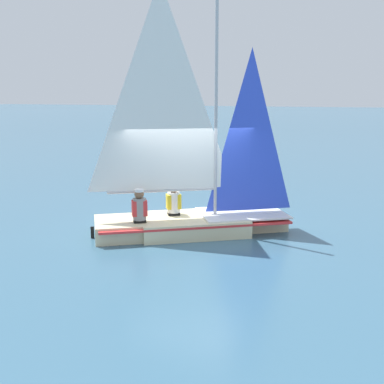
{
  "coord_description": "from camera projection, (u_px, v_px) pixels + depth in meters",
  "views": [
    {
      "loc": [
        -4.45,
        10.28,
        3.26
      ],
      "look_at": [
        0.0,
        0.0,
        1.0
      ],
      "focal_mm": 45.0,
      "sensor_mm": 36.0,
      "label": 1
    }
  ],
  "objects": [
    {
      "name": "sailor_helm",
      "position": [
        174.0,
        205.0,
        11.66
      ],
      "size": [
        0.43,
        0.42,
        1.16
      ],
      "rotation": [
        0.0,
        0.0,
        3.76
      ],
      "color": "black",
      "rests_on": "ground_plane"
    },
    {
      "name": "sailor_crew",
      "position": [
        140.0,
        212.0,
        10.99
      ],
      "size": [
        0.43,
        0.42,
        1.16
      ],
      "rotation": [
        0.0,
        0.0,
        3.76
      ],
      "color": "black",
      "rests_on": "ground_plane"
    },
    {
      "name": "ground_plane",
      "position": [
        192.0,
        232.0,
        11.63
      ],
      "size": [
        260.0,
        260.0,
        0.0
      ],
      "primitive_type": "plane",
      "color": "#38607A"
    },
    {
      "name": "sailboat_main",
      "position": [
        190.0,
        197.0,
        11.44
      ],
      "size": [
        4.59,
        3.91,
        5.86
      ],
      "rotation": [
        0.0,
        0.0,
        3.76
      ],
      "color": "beige",
      "rests_on": "ground_plane"
    }
  ]
}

